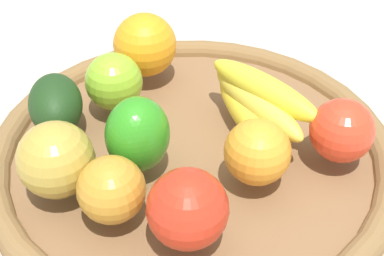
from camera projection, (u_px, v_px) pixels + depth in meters
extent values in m
plane|color=#BEAB99|center=(192.00, 168.00, 0.68)|extent=(2.40, 2.40, 0.00)
cylinder|color=brown|center=(192.00, 160.00, 0.68)|extent=(0.45, 0.45, 0.03)
torus|color=brown|center=(192.00, 152.00, 0.67)|extent=(0.47, 0.47, 0.03)
ellipsoid|color=#2D8F1C|center=(138.00, 135.00, 0.60)|extent=(0.10, 0.09, 0.08)
sphere|color=orange|center=(257.00, 152.00, 0.59)|extent=(0.09, 0.09, 0.07)
sphere|color=#87BA29|center=(114.00, 82.00, 0.69)|extent=(0.10, 0.10, 0.07)
ellipsoid|color=yellow|center=(249.00, 116.00, 0.67)|extent=(0.16, 0.07, 0.03)
ellipsoid|color=yellow|center=(257.00, 103.00, 0.66)|extent=(0.15, 0.10, 0.03)
ellipsoid|color=yellow|center=(264.00, 89.00, 0.66)|extent=(0.14, 0.12, 0.03)
sphere|color=orange|center=(145.00, 45.00, 0.74)|extent=(0.08, 0.08, 0.08)
sphere|color=red|center=(188.00, 209.00, 0.53)|extent=(0.10, 0.10, 0.08)
sphere|color=red|center=(342.00, 130.00, 0.62)|extent=(0.09, 0.09, 0.07)
ellipsoid|color=#1B3916|center=(56.00, 104.00, 0.66)|extent=(0.09, 0.07, 0.06)
sphere|color=#C18529|center=(111.00, 190.00, 0.55)|extent=(0.09, 0.09, 0.07)
sphere|color=#AF9438|center=(56.00, 160.00, 0.58)|extent=(0.10, 0.10, 0.08)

